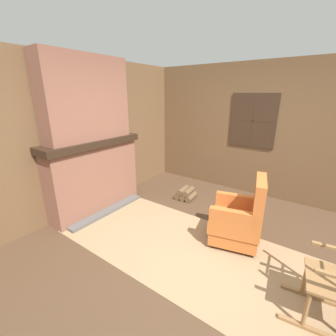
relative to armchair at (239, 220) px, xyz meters
name	(u,v)px	position (x,y,z in m)	size (l,w,h in m)	color
ground_plane	(203,254)	(-0.27, -0.48, -0.36)	(14.00, 14.00, 0.00)	#4C3523
wood_panel_wall_left	(82,137)	(-2.63, -0.48, 0.93)	(0.06, 5.26, 2.58)	brown
wood_panel_wall_back	(262,131)	(-0.28, 1.87, 0.94)	(5.26, 0.09, 2.58)	brown
fireplace_hearth	(95,176)	(-2.39, -0.48, 0.27)	(0.61, 1.73, 1.27)	brown
chimney_breast	(86,99)	(-2.40, -0.48, 1.55)	(0.35, 1.44, 1.28)	brown
area_rug	(188,249)	(-0.49, -0.52, -0.35)	(3.62, 1.59, 0.01)	#997A56
armchair	(239,220)	(0.00, 0.00, 0.00)	(0.77, 0.73, 0.99)	#C6662D
firewood_stack	(186,194)	(-1.32, 0.80, -0.26)	(0.39, 0.38, 0.22)	brown
oil_lamp_vase	(53,139)	(-2.44, -1.08, 1.01)	(0.13, 0.13, 0.28)	#47708E
storage_case	(98,133)	(-2.44, -0.30, 0.99)	(0.16, 0.25, 0.15)	gray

